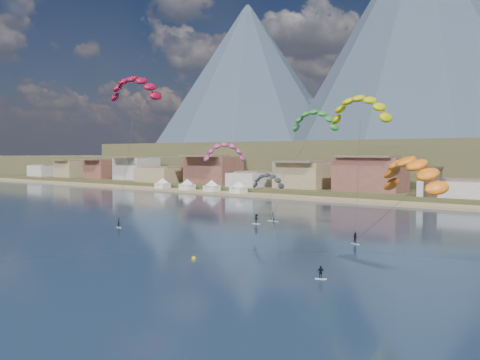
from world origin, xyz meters
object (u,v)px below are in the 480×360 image
at_px(kitesurfer_yellow, 361,105).
at_px(kitesurfer_orange, 413,169).
at_px(watchtower, 432,181).
at_px(windsurfer, 274,215).
at_px(kitesurfer_red, 135,85).
at_px(buoy, 194,258).
at_px(kitesurfer_green, 314,118).

distance_m(kitesurfer_yellow, kitesurfer_orange, 35.81).
bearing_deg(watchtower, windsurfer, -103.78).
xyz_separation_m(kitesurfer_red, kitesurfer_orange, (67.59, -17.63, -16.59)).
relative_size(windsurfer, buoy, 7.42).
distance_m(kitesurfer_orange, kitesurfer_green, 57.08).
distance_m(watchtower, kitesurfer_yellow, 64.52).
bearing_deg(buoy, kitesurfer_red, 148.06).
xyz_separation_m(watchtower, buoy, (-0.76, -97.75, -6.27)).
height_order(kitesurfer_yellow, kitesurfer_orange, kitesurfer_yellow).
bearing_deg(windsurfer, kitesurfer_orange, -38.06).
xyz_separation_m(kitesurfer_yellow, windsurfer, (-21.07, 3.68, -21.48)).
relative_size(watchtower, kitesurfer_red, 0.26).
height_order(kitesurfer_red, buoy, kitesurfer_red).
bearing_deg(windsurfer, buoy, -71.06).
bearing_deg(watchtower, kitesurfer_orange, -73.70).
xyz_separation_m(kitesurfer_red, kitesurfer_yellow, (48.00, 10.52, -6.31)).
xyz_separation_m(watchtower, windsurfer, (-14.30, -58.31, -4.95)).
height_order(watchtower, kitesurfer_orange, kitesurfer_orange).
height_order(kitesurfer_red, kitesurfer_green, kitesurfer_red).
relative_size(watchtower, kitesurfer_green, 0.32).
bearing_deg(kitesurfer_red, buoy, -31.94).
bearing_deg(windsurfer, kitesurfer_yellow, -9.92).
height_order(kitesurfer_orange, kitesurfer_green, kitesurfer_green).
bearing_deg(kitesurfer_red, kitesurfer_green, 39.02).
distance_m(kitesurfer_orange, buoy, 30.83).
bearing_deg(windsurfer, kitesurfer_green, 71.23).
relative_size(kitesurfer_red, windsurfer, 7.42).
xyz_separation_m(kitesurfer_orange, windsurfer, (-40.66, 31.84, -11.20)).
relative_size(kitesurfer_yellow, kitesurfer_green, 0.98).
relative_size(kitesurfer_orange, windsurfer, 3.70).
height_order(kitesurfer_green, windsurfer, kitesurfer_green).
height_order(windsurfer, buoy, windsurfer).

